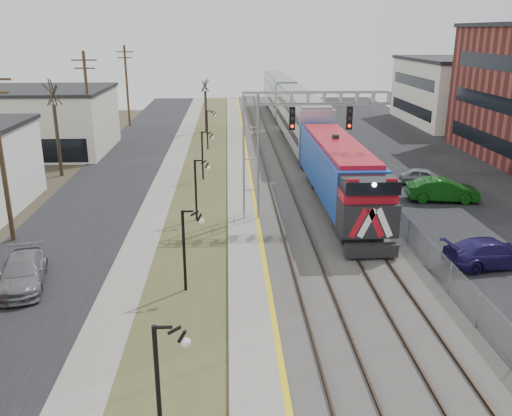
{
  "coord_description": "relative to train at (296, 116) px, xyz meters",
  "views": [
    {
      "loc": [
        -1.89,
        -5.12,
        11.64
      ],
      "look_at": [
        -0.46,
        22.44,
        2.6
      ],
      "focal_mm": 38.0,
      "sensor_mm": 36.0,
      "label": 1
    }
  ],
  "objects": [
    {
      "name": "platform",
      "position": [
        -6.5,
        -18.68,
        -2.76
      ],
      "size": [
        2.0,
        120.0,
        0.24
      ],
      "primitive_type": "cube",
      "color": "gray",
      "rests_on": "ground"
    },
    {
      "name": "train",
      "position": [
        0.0,
        0.0,
        0.0
      ],
      "size": [
        3.0,
        63.05,
        5.33
      ],
      "color": "#123896",
      "rests_on": "ground"
    },
    {
      "name": "car_lot_e",
      "position": [
        8.01,
        -18.34,
        -2.21
      ],
      "size": [
        4.25,
        2.96,
        1.34
      ],
      "primitive_type": "imported",
      "rotation": [
        0.0,
        0.0,
        1.18
      ],
      "color": "gray",
      "rests_on": "ground"
    },
    {
      "name": "parking_lot",
      "position": [
        10.5,
        -18.68,
        -2.86
      ],
      "size": [
        16.0,
        120.0,
        0.04
      ],
      "primitive_type": "cube",
      "color": "black",
      "rests_on": "ground"
    },
    {
      "name": "utility_poles",
      "position": [
        -20.0,
        -28.68,
        2.12
      ],
      "size": [
        0.28,
        80.28,
        10.0
      ],
      "color": "#4C3823",
      "rests_on": "ground"
    },
    {
      "name": "sidewalk",
      "position": [
        -12.5,
        -18.68,
        -2.84
      ],
      "size": [
        2.0,
        120.0,
        0.08
      ],
      "primitive_type": "cube",
      "color": "gray",
      "rests_on": "ground"
    },
    {
      "name": "track_near",
      "position": [
        -3.5,
        -18.68,
        -2.61
      ],
      "size": [
        1.58,
        120.0,
        0.15
      ],
      "color": "#2D2119",
      "rests_on": "ballast_bed"
    },
    {
      "name": "car_street_b",
      "position": [
        -17.26,
        -34.81,
        -2.18
      ],
      "size": [
        2.98,
        5.17,
        1.41
      ],
      "primitive_type": "imported",
      "rotation": [
        0.0,
        0.0,
        0.22
      ],
      "color": "slate",
      "rests_on": "ground"
    },
    {
      "name": "track_far",
      "position": [
        -0.0,
        -18.68,
        -2.61
      ],
      "size": [
        1.58,
        120.0,
        0.15
      ],
      "color": "#2D2119",
      "rests_on": "ballast_bed"
    },
    {
      "name": "lampposts",
      "position": [
        -9.5,
        -35.4,
        -0.88
      ],
      "size": [
        0.14,
        62.14,
        4.0
      ],
      "color": "black",
      "rests_on": "ground"
    },
    {
      "name": "fence",
      "position": [
        2.7,
        -18.68,
        -2.08
      ],
      "size": [
        0.04,
        120.0,
        1.6
      ],
      "primitive_type": "cube",
      "color": "gray",
      "rests_on": "ground"
    },
    {
      "name": "bare_trees",
      "position": [
        -18.16,
        -14.77,
        -0.18
      ],
      "size": [
        12.3,
        42.3,
        5.95
      ],
      "color": "#382D23",
      "rests_on": "ground"
    },
    {
      "name": "car_lot_f",
      "position": [
        7.81,
        -22.51,
        -2.06
      ],
      "size": [
        5.19,
        2.37,
        1.65
      ],
      "primitive_type": "imported",
      "rotation": [
        0.0,
        0.0,
        1.44
      ],
      "color": "#0E480F",
      "rests_on": "ground"
    },
    {
      "name": "street_west",
      "position": [
        -17.0,
        -18.68,
        -2.86
      ],
      "size": [
        7.0,
        120.0,
        0.04
      ],
      "primitive_type": "cube",
      "color": "black",
      "rests_on": "ground"
    },
    {
      "name": "platform_edge",
      "position": [
        -5.62,
        -18.68,
        -2.64
      ],
      "size": [
        0.24,
        120.0,
        0.01
      ],
      "primitive_type": "cube",
      "color": "gold",
      "rests_on": "platform"
    },
    {
      "name": "grass_median",
      "position": [
        -9.5,
        -18.68,
        -2.85
      ],
      "size": [
        4.0,
        120.0,
        0.06
      ],
      "primitive_type": "cube",
      "color": "#494B28",
      "rests_on": "ground"
    },
    {
      "name": "signal_gantry",
      "position": [
        -4.28,
        -25.69,
        2.7
      ],
      "size": [
        9.0,
        1.07,
        8.15
      ],
      "color": "gray",
      "rests_on": "ground"
    },
    {
      "name": "car_lot_d",
      "position": [
        6.08,
        -33.71,
        -2.15
      ],
      "size": [
        5.27,
        2.7,
        1.46
      ],
      "primitive_type": "imported",
      "rotation": [
        0.0,
        0.0,
        1.7
      ],
      "color": "#1F1751",
      "rests_on": "ground"
    },
    {
      "name": "ballast_bed",
      "position": [
        -1.5,
        -18.68,
        -2.78
      ],
      "size": [
        8.0,
        120.0,
        0.2
      ],
      "primitive_type": "cube",
      "color": "#595651",
      "rests_on": "ground"
    }
  ]
}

